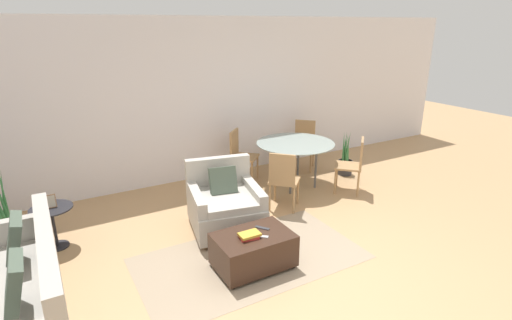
# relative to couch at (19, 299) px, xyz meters

# --- Properties ---
(ground_plane) EXTENTS (20.00, 20.00, 0.00)m
(ground_plane) POSITION_rel_couch_xyz_m (2.72, -0.70, -0.31)
(ground_plane) COLOR tan
(wall_back) EXTENTS (12.00, 0.06, 2.75)m
(wall_back) POSITION_rel_couch_xyz_m (2.72, 2.75, 1.07)
(wall_back) COLOR white
(wall_back) RESTS_ON ground_plane
(area_rug) EXTENTS (2.62, 1.44, 0.01)m
(area_rug) POSITION_rel_couch_xyz_m (2.34, -0.04, -0.31)
(area_rug) COLOR gray
(area_rug) RESTS_ON ground_plane
(couch) EXTENTS (0.83, 1.99, 0.90)m
(couch) POSITION_rel_couch_xyz_m (0.00, 0.00, 0.00)
(couch) COLOR #B2ADA3
(couch) RESTS_ON ground_plane
(armchair) EXTENTS (1.06, 1.10, 0.90)m
(armchair) POSITION_rel_couch_xyz_m (2.40, 0.78, 0.04)
(armchair) COLOR #B2ADA3
(armchair) RESTS_ON ground_plane
(ottoman) EXTENTS (0.86, 0.58, 0.41)m
(ottoman) POSITION_rel_couch_xyz_m (2.28, -0.20, -0.08)
(ottoman) COLOR #382319
(ottoman) RESTS_ON ground_plane
(book_stack) EXTENTS (0.23, 0.20, 0.06)m
(book_stack) POSITION_rel_couch_xyz_m (2.21, -0.23, 0.13)
(book_stack) COLOR #B72D28
(book_stack) RESTS_ON ottoman
(tv_remote_primary) EXTENTS (0.13, 0.16, 0.01)m
(tv_remote_primary) POSITION_rel_couch_xyz_m (2.44, -0.13, 0.11)
(tv_remote_primary) COLOR #333338
(tv_remote_primary) RESTS_ON ottoman
(tv_remote_secondary) EXTENTS (0.13, 0.13, 0.01)m
(tv_remote_secondary) POSITION_rel_couch_xyz_m (2.34, -0.29, 0.11)
(tv_remote_secondary) COLOR #B7B7BC
(tv_remote_secondary) RESTS_ON ottoman
(potted_plant) EXTENTS (0.36, 0.36, 1.36)m
(potted_plant) POSITION_rel_couch_xyz_m (-0.14, 1.42, 0.01)
(potted_plant) COLOR #333338
(potted_plant) RESTS_ON ground_plane
(side_table) EXTENTS (0.49, 0.49, 0.53)m
(side_table) POSITION_rel_couch_xyz_m (0.38, 1.38, 0.07)
(side_table) COLOR black
(side_table) RESTS_ON ground_plane
(picture_frame) EXTENTS (0.14, 0.06, 0.16)m
(picture_frame) POSITION_rel_couch_xyz_m (0.38, 1.38, 0.31)
(picture_frame) COLOR #8C6647
(picture_frame) RESTS_ON side_table
(dining_table) EXTENTS (1.29, 1.29, 0.76)m
(dining_table) POSITION_rel_couch_xyz_m (4.07, 1.56, 0.39)
(dining_table) COLOR #8C9E99
(dining_table) RESTS_ON ground_plane
(dining_chair_near_left) EXTENTS (0.59, 0.59, 0.90)m
(dining_chair_near_left) POSITION_rel_couch_xyz_m (3.39, 0.87, 0.21)
(dining_chair_near_left) COLOR tan
(dining_chair_near_left) RESTS_ON ground_plane
(dining_chair_near_right) EXTENTS (0.59, 0.59, 0.90)m
(dining_chair_near_right) POSITION_rel_couch_xyz_m (4.75, 0.87, 0.21)
(dining_chair_near_right) COLOR tan
(dining_chair_near_right) RESTS_ON ground_plane
(dining_chair_far_left) EXTENTS (0.59, 0.59, 0.90)m
(dining_chair_far_left) POSITION_rel_couch_xyz_m (3.39, 2.24, 0.21)
(dining_chair_far_left) COLOR tan
(dining_chair_far_left) RESTS_ON ground_plane
(dining_chair_far_right) EXTENTS (0.59, 0.59, 0.90)m
(dining_chair_far_right) POSITION_rel_couch_xyz_m (4.75, 2.24, 0.21)
(dining_chair_far_right) COLOR tan
(dining_chair_far_right) RESTS_ON ground_plane
(potted_plant_small) EXTENTS (0.25, 0.25, 0.82)m
(potted_plant_small) POSITION_rel_couch_xyz_m (5.18, 1.54, -0.07)
(potted_plant_small) COLOR #333338
(potted_plant_small) RESTS_ON ground_plane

